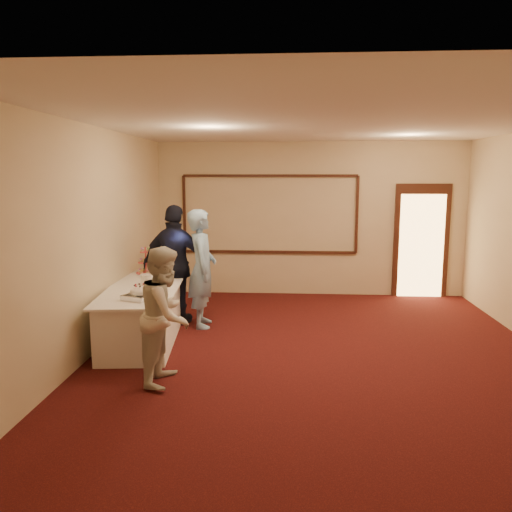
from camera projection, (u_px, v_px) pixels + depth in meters
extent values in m
plane|color=black|center=(319.00, 355.00, 6.59)|extent=(7.00, 7.00, 0.00)
cube|color=beige|center=(310.00, 219.00, 9.80)|extent=(6.00, 0.04, 3.00)
cube|color=beige|center=(360.00, 322.00, 2.90)|extent=(6.00, 0.04, 3.00)
cube|color=beige|center=(92.00, 241.00, 6.55)|extent=(0.04, 7.00, 3.00)
cube|color=white|center=(324.00, 122.00, 6.11)|extent=(6.00, 7.00, 0.04)
cube|color=black|center=(270.00, 252.00, 9.93)|extent=(3.40, 0.04, 0.05)
cube|color=black|center=(270.00, 176.00, 9.69)|extent=(3.40, 0.04, 0.05)
cube|color=black|center=(184.00, 214.00, 9.92)|extent=(0.05, 0.04, 1.50)
cube|color=black|center=(357.00, 215.00, 9.70)|extent=(0.05, 0.04, 1.50)
cube|color=black|center=(421.00, 241.00, 9.68)|extent=(1.05, 0.06, 2.20)
cube|color=#FFBF66|center=(421.00, 246.00, 9.67)|extent=(0.85, 0.02, 2.00)
cube|color=white|center=(145.00, 313.00, 7.28)|extent=(1.14, 2.51, 0.74)
cube|color=white|center=(144.00, 287.00, 7.22)|extent=(1.26, 2.66, 0.03)
cube|color=#B1B5B8|center=(141.00, 297.00, 6.48)|extent=(0.47, 0.52, 0.04)
ellipsoid|color=white|center=(141.00, 291.00, 6.47)|extent=(0.28, 0.28, 0.13)
cube|color=silver|center=(151.00, 293.00, 6.60)|extent=(0.05, 0.30, 0.01)
cylinder|color=#EF535B|center=(146.00, 260.00, 8.13)|extent=(0.02, 0.02, 0.43)
cylinder|color=#EF535B|center=(146.00, 273.00, 8.16)|extent=(0.32, 0.32, 0.01)
cylinder|color=#EF535B|center=(146.00, 262.00, 8.14)|extent=(0.25, 0.25, 0.01)
cylinder|color=#EF535B|center=(145.00, 252.00, 8.11)|extent=(0.17, 0.17, 0.01)
cylinder|color=white|center=(147.00, 280.00, 7.28)|extent=(0.18, 0.18, 0.15)
cylinder|color=white|center=(147.00, 275.00, 7.27)|extent=(0.19, 0.19, 0.01)
cylinder|color=white|center=(158.00, 277.00, 7.48)|extent=(0.19, 0.19, 0.16)
cylinder|color=white|center=(158.00, 271.00, 7.47)|extent=(0.20, 0.20, 0.01)
cylinder|color=white|center=(150.00, 289.00, 6.99)|extent=(0.29, 0.29, 0.01)
cylinder|color=brown|center=(150.00, 287.00, 6.99)|extent=(0.24, 0.24, 0.05)
imported|color=#88B2DD|center=(202.00, 269.00, 7.75)|extent=(0.53, 0.72, 1.84)
imported|color=beige|center=(166.00, 315.00, 5.66)|extent=(0.64, 0.80, 1.57)
imported|color=black|center=(176.00, 265.00, 7.89)|extent=(1.18, 0.65, 1.90)
cube|color=white|center=(180.00, 237.00, 7.72)|extent=(0.07, 0.05, 0.05)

